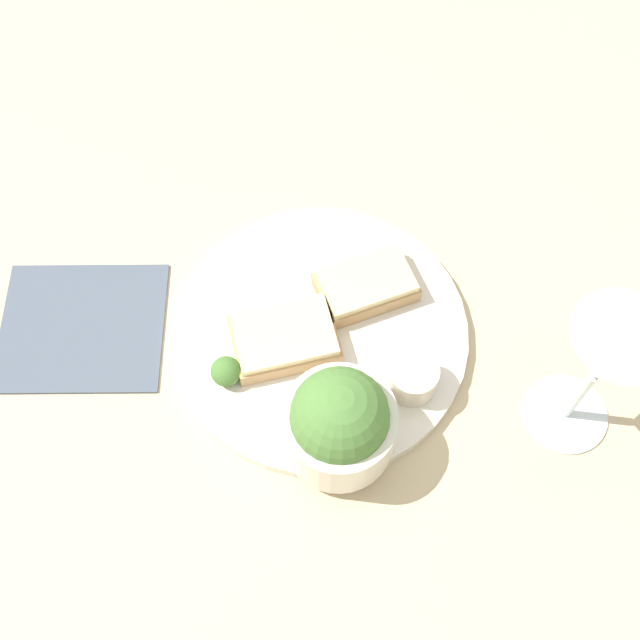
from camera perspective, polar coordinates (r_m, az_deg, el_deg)
The scene contains 9 objects.
ground_plane at distance 0.78m, azimuth 0.00°, elevation -1.15°, with size 4.00×4.00×0.00m, color #C6B289.
dinner_plate at distance 0.77m, azimuth 0.00°, elevation -0.92°, with size 0.28×0.28×0.01m.
salad_bowl at distance 0.68m, azimuth 1.38°, elevation -7.28°, with size 0.10×0.10×0.10m.
sauce_ramekin at distance 0.73m, azimuth 6.63°, elevation -4.05°, with size 0.05×0.05×0.03m.
cheese_toast_near at distance 0.75m, azimuth -2.54°, elevation -1.30°, with size 0.11×0.08×0.03m.
cheese_toast_far at distance 0.77m, azimuth 3.30°, elevation 2.47°, with size 0.11×0.08×0.03m.
wine_glass at distance 0.67m, azimuth 19.64°, elevation -2.78°, with size 0.08×0.08×0.16m.
garnish at distance 0.73m, azimuth -6.70°, elevation -3.65°, with size 0.03×0.03×0.03m.
napkin at distance 0.81m, azimuth -16.57°, elevation -0.42°, with size 0.16×0.14×0.01m.
Camera 1 is at (0.01, 0.34, 0.70)m, focal length 45.00 mm.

